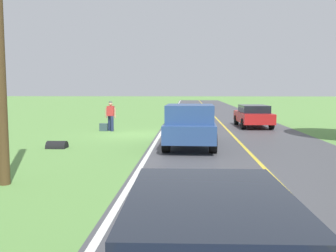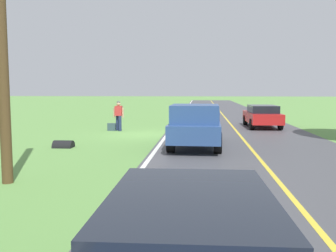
{
  "view_description": "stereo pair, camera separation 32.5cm",
  "coord_description": "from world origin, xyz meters",
  "px_view_note": "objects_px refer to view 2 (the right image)",
  "views": [
    {
      "loc": [
        -2.7,
        19.69,
        2.45
      ],
      "look_at": [
        -2.23,
        10.59,
        1.54
      ],
      "focal_mm": 39.88,
      "sensor_mm": 36.0,
      "label": 1
    },
    {
      "loc": [
        -3.03,
        19.66,
        2.45
      ],
      "look_at": [
        -2.23,
        10.59,
        1.54
      ],
      "focal_mm": 39.88,
      "sensor_mm": 36.0,
      "label": 2
    }
  ],
  "objects_px": {
    "hitchhiker_walking": "(119,114)",
    "utility_pole_roadside": "(1,19)",
    "pickup_truck_passing": "(196,124)",
    "suitcase_carried": "(112,127)",
    "sedan_near_oncoming": "(262,115)"
  },
  "relations": [
    {
      "from": "hitchhiker_walking",
      "to": "sedan_near_oncoming",
      "type": "height_order",
      "value": "hitchhiker_walking"
    },
    {
      "from": "suitcase_carried",
      "to": "sedan_near_oncoming",
      "type": "xyz_separation_m",
      "value": [
        -9.07,
        -2.73,
        0.53
      ]
    },
    {
      "from": "suitcase_carried",
      "to": "sedan_near_oncoming",
      "type": "relative_size",
      "value": 0.1
    },
    {
      "from": "suitcase_carried",
      "to": "sedan_near_oncoming",
      "type": "height_order",
      "value": "sedan_near_oncoming"
    },
    {
      "from": "suitcase_carried",
      "to": "utility_pole_roadside",
      "type": "distance_m",
      "value": 12.78
    },
    {
      "from": "hitchhiker_walking",
      "to": "utility_pole_roadside",
      "type": "distance_m",
      "value": 12.62
    },
    {
      "from": "hitchhiker_walking",
      "to": "pickup_truck_passing",
      "type": "bearing_deg",
      "value": 128.47
    },
    {
      "from": "hitchhiker_walking",
      "to": "suitcase_carried",
      "type": "bearing_deg",
      "value": 7.53
    },
    {
      "from": "pickup_truck_passing",
      "to": "utility_pole_roadside",
      "type": "distance_m",
      "value": 8.68
    },
    {
      "from": "pickup_truck_passing",
      "to": "sedan_near_oncoming",
      "type": "distance_m",
      "value": 9.36
    },
    {
      "from": "hitchhiker_walking",
      "to": "suitcase_carried",
      "type": "relative_size",
      "value": 3.8
    },
    {
      "from": "sedan_near_oncoming",
      "to": "utility_pole_roadside",
      "type": "height_order",
      "value": "utility_pole_roadside"
    },
    {
      "from": "sedan_near_oncoming",
      "to": "suitcase_carried",
      "type": "bearing_deg",
      "value": 16.75
    },
    {
      "from": "suitcase_carried",
      "to": "pickup_truck_passing",
      "type": "distance_m",
      "value": 7.59
    },
    {
      "from": "hitchhiker_walking",
      "to": "utility_pole_roadside",
      "type": "height_order",
      "value": "utility_pole_roadside"
    }
  ]
}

